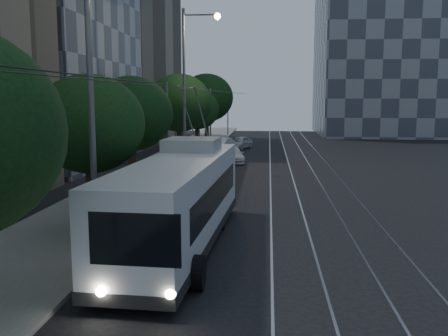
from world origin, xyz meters
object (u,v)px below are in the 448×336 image
trolleybus (180,200)px  car_white_b (232,155)px  car_white_c (219,146)px  car_white_d (240,143)px  streetlamp_far (190,75)px  pickup_silver (198,183)px  car_white_a (204,165)px  streetlamp_near (103,92)px

trolleybus → car_white_b: bearing=92.6°
car_white_c → car_white_b: bearing=-60.6°
car_white_d → car_white_b: bearing=-70.2°
trolleybus → car_white_c: 27.90m
trolleybus → streetlamp_far: 18.99m
pickup_silver → car_white_a: bearing=83.8°
car_white_d → car_white_c: bearing=-87.2°
car_white_c → car_white_d: car_white_c is taller
trolleybus → streetlamp_near: 4.54m
car_white_a → streetlamp_far: 6.45m
trolleybus → pickup_silver: trolleybus is taller
streetlamp_far → pickup_silver: bearing=-78.7°
car_white_c → car_white_d: (1.60, 5.16, -0.13)m
streetlamp_near → streetlamp_far: (-0.36, 19.67, 1.31)m
streetlamp_far → car_white_c: bearing=83.7°
trolleybus → car_white_a: 16.22m
car_white_a → streetlamp_near: size_ratio=0.45×
car_white_c → streetlamp_far: size_ratio=0.41×
streetlamp_near → trolleybus: bearing=36.0°
pickup_silver → car_white_b: bearing=75.3°
car_white_d → streetlamp_near: bearing=-73.8°
car_white_b → trolleybus: bearing=-98.7°
pickup_silver → car_white_a: pickup_silver is taller
trolleybus → car_white_c: size_ratio=2.62×
trolleybus → car_white_d: trolleybus is taller
car_white_c → streetlamp_near: streetlamp_near is taller
car_white_a → streetlamp_far: (-1.18, 2.01, 6.01)m
car_white_a → streetlamp_near: bearing=-78.9°
car_white_d → streetlamp_far: size_ratio=0.33×
car_white_a → car_white_d: (1.49, 16.87, -0.04)m
pickup_silver → trolleybus: bearing=-97.5°
streetlamp_near → streetlamp_far: size_ratio=0.79×
streetlamp_far → car_white_b: bearing=59.8°
car_white_b → car_white_d: size_ratio=1.12×
car_white_c → car_white_d: size_ratio=1.24×
trolleybus → streetlamp_near: bearing=-141.1°
car_white_b → car_white_d: 10.34m
pickup_silver → car_white_d: (0.82, 24.16, -0.09)m
car_white_a → car_white_b: car_white_a is taller
car_white_c → trolleybus: bearing=-74.4°
car_white_a → streetlamp_near: streetlamp_near is taller
pickup_silver → streetlamp_far: bearing=89.8°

